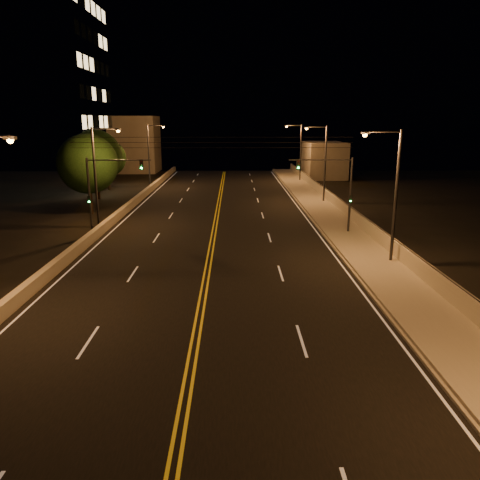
{
  "coord_description": "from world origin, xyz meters",
  "views": [
    {
      "loc": [
        1.63,
        -7.58,
        9.04
      ],
      "look_at": [
        2.0,
        18.0,
        2.5
      ],
      "focal_mm": 35.0,
      "sensor_mm": 36.0,
      "label": 1
    }
  ],
  "objects_px": {
    "streetlight_1": "(392,188)",
    "traffic_signal_right": "(338,187)",
    "streetlight_3": "(299,149)",
    "tree_1": "(96,156)",
    "streetlight_6": "(151,151)",
    "traffic_signal_left": "(101,187)",
    "building_tower": "(0,80)",
    "tree_0": "(88,164)",
    "tree_2": "(107,158)",
    "streetlight_2": "(323,159)",
    "streetlight_5": "(98,170)"
  },
  "relations": [
    {
      "from": "streetlight_2",
      "to": "tree_2",
      "type": "xyz_separation_m",
      "value": [
        -26.67,
        11.19,
        -0.74
      ]
    },
    {
      "from": "streetlight_1",
      "to": "traffic_signal_right",
      "type": "relative_size",
      "value": 1.37
    },
    {
      "from": "streetlight_1",
      "to": "tree_2",
      "type": "xyz_separation_m",
      "value": [
        -26.67,
        34.33,
        -0.74
      ]
    },
    {
      "from": "building_tower",
      "to": "tree_1",
      "type": "xyz_separation_m",
      "value": [
        13.41,
        -7.25,
        -8.96
      ]
    },
    {
      "from": "traffic_signal_right",
      "to": "tree_0",
      "type": "bearing_deg",
      "value": 157.91
    },
    {
      "from": "streetlight_3",
      "to": "tree_2",
      "type": "xyz_separation_m",
      "value": [
        -26.67,
        -8.06,
        -0.74
      ]
    },
    {
      "from": "building_tower",
      "to": "tree_0",
      "type": "distance_m",
      "value": 24.24
    },
    {
      "from": "streetlight_2",
      "to": "tree_2",
      "type": "bearing_deg",
      "value": 157.23
    },
    {
      "from": "streetlight_1",
      "to": "streetlight_2",
      "type": "xyz_separation_m",
      "value": [
        0.0,
        23.14,
        0.0
      ]
    },
    {
      "from": "streetlight_1",
      "to": "streetlight_6",
      "type": "relative_size",
      "value": 1.0
    },
    {
      "from": "streetlight_1",
      "to": "streetlight_5",
      "type": "xyz_separation_m",
      "value": [
        -21.41,
        11.47,
        0.0
      ]
    },
    {
      "from": "traffic_signal_left",
      "to": "tree_0",
      "type": "xyz_separation_m",
      "value": [
        -3.74,
        9.16,
        1.02
      ]
    },
    {
      "from": "streetlight_1",
      "to": "tree_2",
      "type": "distance_m",
      "value": 43.48
    },
    {
      "from": "streetlight_2",
      "to": "building_tower",
      "type": "xyz_separation_m",
      "value": [
        -39.3,
        10.69,
        9.09
      ]
    },
    {
      "from": "traffic_signal_right",
      "to": "traffic_signal_left",
      "type": "bearing_deg",
      "value": 180.0
    },
    {
      "from": "traffic_signal_right",
      "to": "tree_1",
      "type": "distance_m",
      "value": 30.59
    },
    {
      "from": "tree_1",
      "to": "tree_2",
      "type": "xyz_separation_m",
      "value": [
        -0.78,
        7.76,
        -0.87
      ]
    },
    {
      "from": "streetlight_1",
      "to": "streetlight_3",
      "type": "height_order",
      "value": "same"
    },
    {
      "from": "streetlight_6",
      "to": "tree_2",
      "type": "relative_size",
      "value": 1.27
    },
    {
      "from": "streetlight_1",
      "to": "streetlight_5",
      "type": "height_order",
      "value": "same"
    },
    {
      "from": "streetlight_1",
      "to": "traffic_signal_right",
      "type": "height_order",
      "value": "streetlight_1"
    },
    {
      "from": "streetlight_3",
      "to": "tree_1",
      "type": "bearing_deg",
      "value": -148.57
    },
    {
      "from": "tree_0",
      "to": "streetlight_5",
      "type": "bearing_deg",
      "value": -65.67
    },
    {
      "from": "tree_2",
      "to": "streetlight_3",
      "type": "bearing_deg",
      "value": 16.82
    },
    {
      "from": "streetlight_6",
      "to": "building_tower",
      "type": "height_order",
      "value": "building_tower"
    },
    {
      "from": "streetlight_1",
      "to": "traffic_signal_left",
      "type": "bearing_deg",
      "value": 158.12
    },
    {
      "from": "traffic_signal_left",
      "to": "tree_2",
      "type": "distance_m",
      "value": 26.93
    },
    {
      "from": "streetlight_2",
      "to": "tree_2",
      "type": "relative_size",
      "value": 1.27
    },
    {
      "from": "streetlight_3",
      "to": "streetlight_1",
      "type": "bearing_deg",
      "value": -90.0
    },
    {
      "from": "tree_1",
      "to": "tree_2",
      "type": "distance_m",
      "value": 7.85
    },
    {
      "from": "streetlight_5",
      "to": "building_tower",
      "type": "height_order",
      "value": "building_tower"
    },
    {
      "from": "traffic_signal_right",
      "to": "traffic_signal_left",
      "type": "relative_size",
      "value": 1.0
    },
    {
      "from": "traffic_signal_left",
      "to": "tree_1",
      "type": "xyz_separation_m",
      "value": [
        -5.57,
        18.42,
        1.15
      ]
    },
    {
      "from": "traffic_signal_right",
      "to": "traffic_signal_left",
      "type": "height_order",
      "value": "same"
    },
    {
      "from": "streetlight_3",
      "to": "tree_0",
      "type": "relative_size",
      "value": 1.08
    },
    {
      "from": "streetlight_5",
      "to": "traffic_signal_right",
      "type": "bearing_deg",
      "value": -9.43
    },
    {
      "from": "streetlight_5",
      "to": "tree_1",
      "type": "height_order",
      "value": "streetlight_5"
    },
    {
      "from": "streetlight_1",
      "to": "tree_0",
      "type": "distance_m",
      "value": 29.64
    },
    {
      "from": "streetlight_1",
      "to": "tree_0",
      "type": "bearing_deg",
      "value": 144.25
    },
    {
      "from": "traffic_signal_right",
      "to": "tree_2",
      "type": "bearing_deg",
      "value": 133.89
    },
    {
      "from": "streetlight_6",
      "to": "building_tower",
      "type": "distance_m",
      "value": 20.44
    },
    {
      "from": "streetlight_5",
      "to": "tree_0",
      "type": "distance_m",
      "value": 6.42
    },
    {
      "from": "streetlight_6",
      "to": "traffic_signal_left",
      "type": "xyz_separation_m",
      "value": [
        1.09,
        -29.54,
        -1.03
      ]
    },
    {
      "from": "tree_1",
      "to": "tree_2",
      "type": "height_order",
      "value": "tree_1"
    },
    {
      "from": "traffic_signal_left",
      "to": "traffic_signal_right",
      "type": "bearing_deg",
      "value": 0.0
    },
    {
      "from": "building_tower",
      "to": "streetlight_5",
      "type": "bearing_deg",
      "value": -51.34
    },
    {
      "from": "traffic_signal_left",
      "to": "tree_1",
      "type": "relative_size",
      "value": 0.77
    },
    {
      "from": "building_tower",
      "to": "tree_2",
      "type": "xyz_separation_m",
      "value": [
        12.63,
        0.5,
        -9.83
      ]
    },
    {
      "from": "streetlight_2",
      "to": "streetlight_1",
      "type": "bearing_deg",
      "value": -90.0
    },
    {
      "from": "streetlight_3",
      "to": "tree_1",
      "type": "relative_size",
      "value": 1.06
    }
  ]
}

